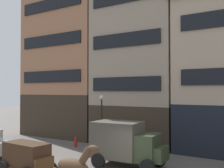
{
  "coord_description": "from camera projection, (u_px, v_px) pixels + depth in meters",
  "views": [
    {
      "loc": [
        6.99,
        -11.48,
        4.44
      ],
      "look_at": [
        -1.86,
        2.14,
        4.86
      ],
      "focal_mm": 44.61,
      "sensor_mm": 36.0,
      "label": 1
    }
  ],
  "objects": [
    {
      "name": "fire_hydrant_curbside",
      "position": [
        76.0,
        141.0,
        22.13
      ],
      "size": [
        0.24,
        0.24,
        0.83
      ],
      "color": "maroon",
      "rests_on": "ground_plane"
    },
    {
      "name": "building_far_left",
      "position": [
        74.0,
        46.0,
        29.12
      ],
      "size": [
        9.22,
        7.23,
        18.3
      ],
      "color": "#33281E",
      "rests_on": "ground_plane"
    },
    {
      "name": "building_center_left",
      "position": [
        144.0,
        61.0,
        24.65
      ],
      "size": [
        7.71,
        7.23,
        14.2
      ],
      "color": "#33281E",
      "rests_on": "ground_plane"
    },
    {
      "name": "draft_horse",
      "position": [
        75.0,
        167.0,
        11.6
      ],
      "size": [
        2.35,
        0.67,
        2.3
      ],
      "color": "#513823",
      "rests_on": "ground_plane"
    },
    {
      "name": "streetlamp_curbside",
      "position": [
        102.0,
        114.0,
        21.5
      ],
      "size": [
        0.32,
        0.32,
        4.12
      ],
      "color": "black",
      "rests_on": "ground_plane"
    },
    {
      "name": "cargo_wagon",
      "position": [
        27.0,
        160.0,
        13.21
      ],
      "size": [
        2.96,
        1.62,
        1.98
      ],
      "color": "brown",
      "rests_on": "ground_plane"
    },
    {
      "name": "delivery_truck_near",
      "position": [
        126.0,
        143.0,
        16.27
      ],
      "size": [
        4.47,
        2.43,
        2.62
      ],
      "color": "#2D3823",
      "rests_on": "ground_plane"
    }
  ]
}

